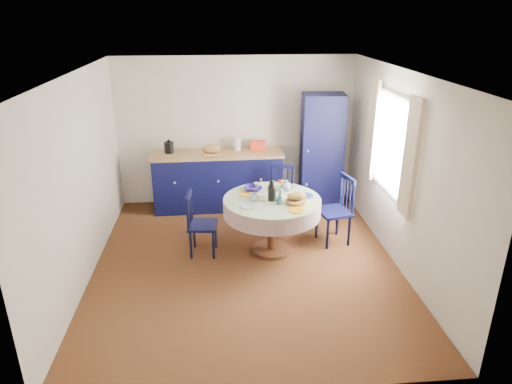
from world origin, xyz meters
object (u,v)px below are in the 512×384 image
at_px(chair_left, 200,223).
at_px(mug_a, 253,197).
at_px(cobalt_bowl, 253,188).
at_px(dining_table, 273,207).
at_px(chair_right, 337,209).
at_px(pantry_cabinet, 321,152).
at_px(chair_far, 280,195).
at_px(kitchen_counter, 218,179).
at_px(mug_d, 258,186).
at_px(mug_b, 279,201).
at_px(mug_c, 288,187).

distance_m(chair_left, mug_a, 0.83).
relative_size(mug_a, cobalt_bowl, 0.45).
bearing_deg(dining_table, chair_right, 13.09).
distance_m(pantry_cabinet, chair_far, 1.09).
bearing_deg(chair_left, kitchen_counter, -3.71).
height_order(chair_right, mug_d, chair_right).
height_order(pantry_cabinet, chair_left, pantry_cabinet).
bearing_deg(cobalt_bowl, mug_b, -60.77).
distance_m(kitchen_counter, dining_table, 1.82).
relative_size(chair_far, chair_right, 0.92).
height_order(chair_left, mug_d, chair_left).
bearing_deg(chair_left, cobalt_bowl, -63.50).
distance_m(kitchen_counter, chair_far, 1.20).
distance_m(chair_left, chair_far, 1.54).
bearing_deg(kitchen_counter, mug_b, -68.01).
height_order(mug_b, mug_d, same).
distance_m(dining_table, chair_right, 1.00).
bearing_deg(chair_left, pantry_cabinet, -47.41).
distance_m(pantry_cabinet, dining_table, 1.87).
bearing_deg(kitchen_counter, pantry_cabinet, -4.58).
bearing_deg(chair_left, mug_a, -88.64).
relative_size(mug_c, mug_d, 1.33).
xyz_separation_m(mug_a, mug_c, (0.52, 0.29, 0.00)).
height_order(dining_table, mug_b, dining_table).
height_order(pantry_cabinet, mug_d, pantry_cabinet).
bearing_deg(mug_a, chair_left, 175.64).
distance_m(pantry_cabinet, chair_right, 1.41).
bearing_deg(chair_right, mug_b, -78.58).
bearing_deg(dining_table, pantry_cabinet, 56.84).
xyz_separation_m(chair_far, mug_d, (-0.41, -0.56, 0.38)).
height_order(mug_a, mug_d, mug_a).
bearing_deg(kitchen_counter, cobalt_bowl, -70.64).
xyz_separation_m(kitchen_counter, chair_left, (-0.27, -1.62, -0.05)).
xyz_separation_m(pantry_cabinet, mug_b, (-0.96, -1.73, -0.12)).
height_order(mug_c, mug_d, mug_c).
xyz_separation_m(dining_table, mug_a, (-0.27, -0.01, 0.17)).
distance_m(dining_table, mug_a, 0.32).
height_order(chair_left, cobalt_bowl, chair_left).
relative_size(mug_d, cobalt_bowl, 0.36).
bearing_deg(mug_d, pantry_cabinet, 44.40).
bearing_deg(pantry_cabinet, kitchen_counter, -179.47).
relative_size(chair_right, mug_b, 10.84).
distance_m(pantry_cabinet, mug_a, 2.02).
relative_size(chair_right, mug_c, 8.09).
height_order(chair_far, mug_d, chair_far).
bearing_deg(mug_b, pantry_cabinet, 61.07).
height_order(kitchen_counter, chair_far, kitchen_counter).
distance_m(dining_table, cobalt_bowl, 0.44).
bearing_deg(mug_d, chair_far, 53.66).
height_order(dining_table, chair_far, dining_table).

